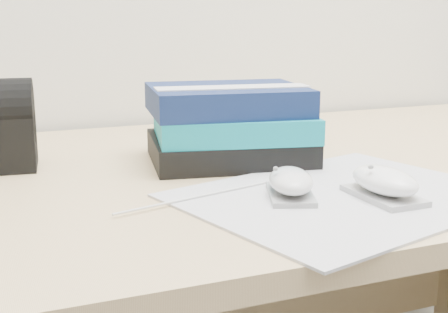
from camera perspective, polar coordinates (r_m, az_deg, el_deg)
name	(u,v)px	position (r m, az deg, el deg)	size (l,w,h in m)	color
desk	(225,285)	(1.12, 0.06, -11.70)	(1.60, 0.80, 0.73)	tan
mousepad	(345,196)	(0.82, 10.99, -3.55)	(0.40, 0.31, 0.00)	#9998A1
mouse_rear	(291,183)	(0.80, 6.12, -2.42)	(0.09, 0.11, 0.04)	gray
mouse_front	(384,183)	(0.81, 14.45, -2.37)	(0.06, 0.11, 0.05)	#9F9FA1
usb_cable	(200,196)	(0.80, -2.25, -3.66)	(0.00, 0.00, 0.25)	silver
book_stack	(230,125)	(0.99, 0.52, 2.94)	(0.28, 0.24, 0.12)	black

